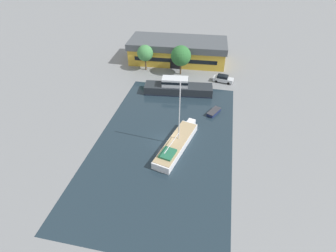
{
  "coord_description": "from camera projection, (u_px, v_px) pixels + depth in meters",
  "views": [
    {
      "loc": [
        7.07,
        -31.32,
        27.44
      ],
      "look_at": [
        0.0,
        2.84,
        1.0
      ],
      "focal_mm": 28.0,
      "sensor_mm": 36.0,
      "label": 1
    }
  ],
  "objects": [
    {
      "name": "sailboat_moored",
      "position": [
        177.0,
        144.0,
        40.6
      ],
      "size": [
        5.34,
        12.6,
        11.15
      ],
      "rotation": [
        0.0,
        0.0,
        -0.24
      ],
      "color": "white",
      "rests_on": "water_canal"
    },
    {
      "name": "ground_plane",
      "position": [
        164.0,
        141.0,
        42.16
      ],
      "size": [
        440.0,
        440.0,
        0.0
      ],
      "primitive_type": "plane",
      "color": "gray"
    },
    {
      "name": "water_canal",
      "position": [
        164.0,
        141.0,
        42.16
      ],
      "size": [
        21.49,
        37.85,
        0.01
      ],
      "primitive_type": "cube",
      "color": "#1E2D38",
      "rests_on": "ground"
    },
    {
      "name": "quay_tree_by_water",
      "position": [
        145.0,
        53.0,
        60.94
      ],
      "size": [
        3.73,
        3.73,
        6.05
      ],
      "color": "brown",
      "rests_on": "ground"
    },
    {
      "name": "parked_car",
      "position": [
        223.0,
        79.0,
        57.92
      ],
      "size": [
        4.6,
        2.46,
        1.59
      ],
      "rotation": [
        0.0,
        0.0,
        4.54
      ],
      "color": "silver",
      "rests_on": "ground"
    },
    {
      "name": "motor_cruiser",
      "position": [
        178.0,
        88.0,
        53.88
      ],
      "size": [
        14.31,
        5.01,
        3.34
      ],
      "rotation": [
        0.0,
        0.0,
        1.68
      ],
      "color": "#23282D",
      "rests_on": "water_canal"
    },
    {
      "name": "small_dinghy",
      "position": [
        214.0,
        112.0,
        48.3
      ],
      "size": [
        2.62,
        3.53,
        0.64
      ],
      "rotation": [
        0.0,
        0.0,
        2.69
      ],
      "color": "#19234C",
      "rests_on": "water_canal"
    },
    {
      "name": "warehouse_building",
      "position": [
        178.0,
        50.0,
        66.18
      ],
      "size": [
        24.65,
        11.66,
        5.36
      ],
      "rotation": [
        0.0,
        0.0,
        0.05
      ],
      "color": "gold",
      "rests_on": "ground"
    },
    {
      "name": "quay_tree_near_building",
      "position": [
        181.0,
        56.0,
        58.89
      ],
      "size": [
        4.57,
        4.57,
        6.76
      ],
      "color": "brown",
      "rests_on": "ground"
    }
  ]
}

